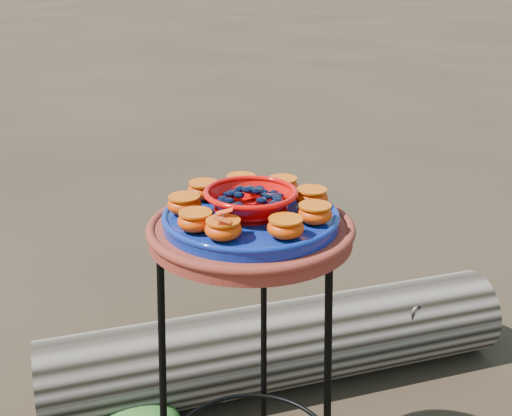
# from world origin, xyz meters

# --- Properties ---
(plant_stand) EXTENTS (0.44, 0.44, 0.70)m
(plant_stand) POSITION_xyz_m (0.00, 0.00, 0.35)
(plant_stand) COLOR black
(plant_stand) RESTS_ON ground
(terracotta_saucer) EXTENTS (0.43, 0.43, 0.03)m
(terracotta_saucer) POSITION_xyz_m (0.00, 0.00, 0.72)
(terracotta_saucer) COLOR maroon
(terracotta_saucer) RESTS_ON plant_stand
(cobalt_plate) EXTENTS (0.37, 0.37, 0.02)m
(cobalt_plate) POSITION_xyz_m (0.00, 0.00, 0.75)
(cobalt_plate) COLOR #000860
(cobalt_plate) RESTS_ON terracotta_saucer
(red_bowl) EXTENTS (0.18, 0.18, 0.05)m
(red_bowl) POSITION_xyz_m (0.00, 0.00, 0.78)
(red_bowl) COLOR #CD0704
(red_bowl) RESTS_ON cobalt_plate
(glass_gems) EXTENTS (0.14, 0.14, 0.02)m
(glass_gems) POSITION_xyz_m (0.00, 0.00, 0.82)
(glass_gems) COLOR black
(glass_gems) RESTS_ON red_bowl
(orange_half_0) EXTENTS (0.07, 0.07, 0.04)m
(orange_half_0) POSITION_xyz_m (-0.03, -0.13, 0.78)
(orange_half_0) COLOR #BE2304
(orange_half_0) RESTS_ON cobalt_plate
(orange_half_1) EXTENTS (0.07, 0.07, 0.04)m
(orange_half_1) POSITION_xyz_m (0.08, -0.11, 0.78)
(orange_half_1) COLOR #BE2304
(orange_half_1) RESTS_ON cobalt_plate
(orange_half_2) EXTENTS (0.07, 0.07, 0.04)m
(orange_half_2) POSITION_xyz_m (0.13, -0.03, 0.78)
(orange_half_2) COLOR #BE2304
(orange_half_2) RESTS_ON cobalt_plate
(orange_half_3) EXTENTS (0.07, 0.07, 0.04)m
(orange_half_3) POSITION_xyz_m (0.12, 0.06, 0.78)
(orange_half_3) COLOR #BE2304
(orange_half_3) RESTS_ON cobalt_plate
(orange_half_4) EXTENTS (0.07, 0.07, 0.04)m
(orange_half_4) POSITION_xyz_m (0.05, 0.13, 0.78)
(orange_half_4) COLOR #BE2304
(orange_half_4) RESTS_ON cobalt_plate
(orange_half_5) EXTENTS (0.07, 0.07, 0.04)m
(orange_half_5) POSITION_xyz_m (-0.04, 0.13, 0.78)
(orange_half_5) COLOR #BE2304
(orange_half_5) RESTS_ON cobalt_plate
(orange_half_6) EXTENTS (0.07, 0.07, 0.04)m
(orange_half_6) POSITION_xyz_m (-0.12, 0.07, 0.78)
(orange_half_6) COLOR #BE2304
(orange_half_6) RESTS_ON cobalt_plate
(orange_half_7) EXTENTS (0.07, 0.07, 0.04)m
(orange_half_7) POSITION_xyz_m (-0.14, -0.02, 0.78)
(orange_half_7) COLOR #BE2304
(orange_half_7) RESTS_ON cobalt_plate
(orange_half_8) EXTENTS (0.07, 0.07, 0.04)m
(orange_half_8) POSITION_xyz_m (-0.09, -0.10, 0.78)
(orange_half_8) COLOR #BE2304
(orange_half_8) RESTS_ON cobalt_plate
(butterfly) EXTENTS (0.07, 0.05, 0.01)m
(butterfly) POSITION_xyz_m (-0.03, -0.13, 0.80)
(butterfly) COLOR red
(butterfly) RESTS_ON orange_half_0
(driftwood_log) EXTENTS (1.45, 0.98, 0.27)m
(driftwood_log) POSITION_xyz_m (0.01, 0.47, 0.13)
(driftwood_log) COLOR black
(driftwood_log) RESTS_ON ground
(foliage_back) EXTENTS (0.29, 0.29, 0.15)m
(foliage_back) POSITION_xyz_m (-0.12, 0.53, 0.07)
(foliage_back) COLOR #19531C
(foliage_back) RESTS_ON ground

